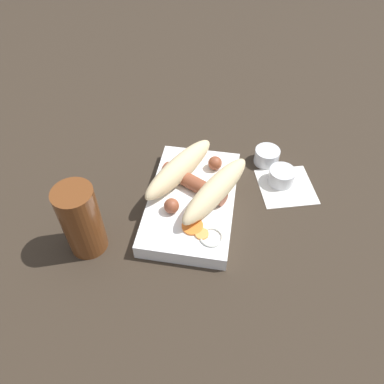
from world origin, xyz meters
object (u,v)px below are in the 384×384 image
Objects in this scene: condiment_cup_far at (267,157)px; condiment_cup_near at (281,177)px; food_tray at (192,201)px; bread_roll at (197,178)px; sausage at (194,183)px; drink_glass at (81,220)px.

condiment_cup_near is at bearing -150.94° from condiment_cup_far.
condiment_cup_far is at bearing -42.54° from food_tray.
food_tray is 1.13× the size of bread_roll.
bread_roll is at bearing 133.79° from condiment_cup_far.
sausage is (0.02, -0.00, 0.03)m from food_tray.
condiment_cup_near is 0.38m from drink_glass.
drink_glass reaches higher than sausage.
food_tray is 1.75× the size of sausage.
bread_roll is at bearing -47.67° from sausage.
food_tray is 4.99× the size of condiment_cup_far.
bread_roll reaches higher than condiment_cup_near.
condiment_cup_far reaches higher than food_tray.
bread_roll is at bearing -14.39° from food_tray.
bread_roll is 1.54× the size of sausage.
food_tray is 0.03m from sausage.
condiment_cup_far is at bearing -46.26° from sausage.
condiment_cup_far is (0.05, 0.03, 0.00)m from condiment_cup_near.
sausage reaches higher than condiment_cup_near.
sausage is at bearing -4.11° from food_tray.
condiment_cup_far is 0.38× the size of drink_glass.
bread_roll is 0.21m from drink_glass.
condiment_cup_near reaches higher than food_tray.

